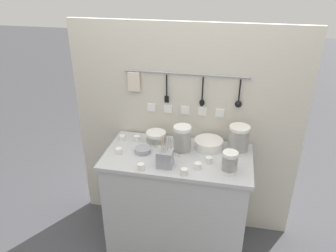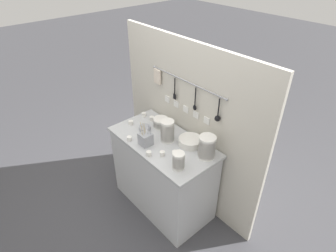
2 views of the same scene
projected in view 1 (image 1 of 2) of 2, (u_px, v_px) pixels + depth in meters
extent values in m
plane|color=#424247|center=(177.00, 241.00, 2.99)|extent=(20.00, 20.00, 0.00)
cube|color=#B7BABC|center=(178.00, 157.00, 2.59)|extent=(1.16, 0.61, 0.03)
cube|color=#B7BABC|center=(177.00, 202.00, 2.80)|extent=(1.12, 0.59, 0.89)
cube|color=beige|center=(185.00, 133.00, 2.87)|extent=(1.96, 0.04, 1.89)
cylinder|color=#93969E|center=(186.00, 74.00, 2.60)|extent=(0.99, 0.01, 0.01)
sphere|color=#93969E|center=(126.00, 70.00, 2.69)|extent=(0.02, 0.02, 0.02)
sphere|color=#93969E|center=(250.00, 78.00, 2.51)|extent=(0.02, 0.02, 0.02)
cube|color=beige|center=(134.00, 82.00, 2.71)|extent=(0.10, 0.02, 0.16)
cylinder|color=#93969E|center=(134.00, 71.00, 2.68)|extent=(0.01, 0.01, 0.02)
cylinder|color=black|center=(167.00, 86.00, 2.67)|extent=(0.01, 0.01, 0.19)
cube|color=black|center=(167.00, 99.00, 2.72)|extent=(0.04, 0.01, 0.06)
cylinder|color=#93969E|center=(167.00, 74.00, 2.63)|extent=(0.01, 0.01, 0.02)
cylinder|color=black|center=(203.00, 89.00, 2.61)|extent=(0.01, 0.01, 0.19)
ellipsoid|color=black|center=(202.00, 103.00, 2.67)|extent=(0.04, 0.02, 0.06)
cylinder|color=#93969E|center=(203.00, 76.00, 2.58)|extent=(0.01, 0.01, 0.02)
cylinder|color=black|center=(240.00, 91.00, 2.56)|extent=(0.01, 0.01, 0.19)
sphere|color=black|center=(238.00, 104.00, 2.61)|extent=(0.06, 0.06, 0.06)
cylinder|color=#93969E|center=(241.00, 78.00, 2.52)|extent=(0.01, 0.01, 0.02)
cube|color=white|center=(151.00, 107.00, 2.80)|extent=(0.07, 0.01, 0.07)
cube|color=white|center=(168.00, 109.00, 2.78)|extent=(0.07, 0.01, 0.07)
cube|color=white|center=(185.00, 110.00, 2.75)|extent=(0.07, 0.01, 0.07)
cube|color=white|center=(202.00, 112.00, 2.72)|extent=(0.07, 0.01, 0.07)
cube|color=white|center=(220.00, 113.00, 2.70)|extent=(0.07, 0.01, 0.07)
cylinder|color=silver|center=(156.00, 140.00, 2.75)|extent=(0.17, 0.17, 0.05)
cylinder|color=silver|center=(156.00, 138.00, 2.74)|extent=(0.17, 0.17, 0.05)
cylinder|color=silver|center=(156.00, 135.00, 2.72)|extent=(0.17, 0.17, 0.05)
cylinder|color=silver|center=(238.00, 149.00, 2.62)|extent=(0.16, 0.16, 0.05)
cylinder|color=silver|center=(238.00, 146.00, 2.61)|extent=(0.16, 0.16, 0.05)
cylinder|color=silver|center=(238.00, 144.00, 2.60)|extent=(0.16, 0.16, 0.05)
cylinder|color=silver|center=(238.00, 141.00, 2.59)|extent=(0.16, 0.16, 0.05)
cylinder|color=silver|center=(239.00, 138.00, 2.58)|extent=(0.16, 0.16, 0.05)
cylinder|color=silver|center=(239.00, 135.00, 2.56)|extent=(0.16, 0.16, 0.05)
cylinder|color=silver|center=(239.00, 132.00, 2.55)|extent=(0.16, 0.16, 0.05)
cylinder|color=silver|center=(240.00, 129.00, 2.54)|extent=(0.16, 0.16, 0.05)
cylinder|color=silver|center=(182.00, 150.00, 2.60)|extent=(0.14, 0.14, 0.05)
cylinder|color=silver|center=(182.00, 147.00, 2.59)|extent=(0.14, 0.14, 0.05)
cylinder|color=silver|center=(182.00, 143.00, 2.58)|extent=(0.14, 0.14, 0.05)
cylinder|color=silver|center=(182.00, 140.00, 2.56)|extent=(0.14, 0.14, 0.05)
cylinder|color=silver|center=(182.00, 137.00, 2.55)|extent=(0.14, 0.14, 0.05)
cylinder|color=silver|center=(182.00, 133.00, 2.54)|extent=(0.14, 0.14, 0.05)
cylinder|color=silver|center=(182.00, 130.00, 2.52)|extent=(0.14, 0.14, 0.05)
cylinder|color=silver|center=(229.00, 169.00, 2.36)|extent=(0.11, 0.11, 0.05)
cylinder|color=silver|center=(229.00, 166.00, 2.35)|extent=(0.11, 0.11, 0.05)
cylinder|color=silver|center=(230.00, 162.00, 2.33)|extent=(0.11, 0.11, 0.05)
cylinder|color=silver|center=(230.00, 159.00, 2.32)|extent=(0.11, 0.11, 0.05)
cylinder|color=silver|center=(230.00, 156.00, 2.31)|extent=(0.11, 0.11, 0.05)
cylinder|color=silver|center=(208.00, 147.00, 2.69)|extent=(0.23, 0.23, 0.01)
cylinder|color=silver|center=(209.00, 146.00, 2.68)|extent=(0.23, 0.23, 0.01)
cylinder|color=silver|center=(209.00, 145.00, 2.68)|extent=(0.23, 0.23, 0.01)
cylinder|color=silver|center=(209.00, 144.00, 2.68)|extent=(0.23, 0.23, 0.01)
cylinder|color=silver|center=(209.00, 143.00, 2.67)|extent=(0.23, 0.23, 0.01)
cylinder|color=silver|center=(209.00, 142.00, 2.67)|extent=(0.23, 0.23, 0.01)
cylinder|color=silver|center=(209.00, 140.00, 2.66)|extent=(0.23, 0.23, 0.01)
cylinder|color=#93969E|center=(143.00, 150.00, 2.62)|extent=(0.13, 0.13, 0.04)
cube|color=#93969E|center=(165.00, 158.00, 2.42)|extent=(0.11, 0.11, 0.13)
cylinder|color=#C6B793|center=(162.00, 150.00, 2.37)|extent=(0.01, 0.01, 0.17)
cylinder|color=#C6B793|center=(165.00, 150.00, 2.37)|extent=(0.02, 0.02, 0.16)
cylinder|color=#C6B793|center=(163.00, 147.00, 2.40)|extent=(0.01, 0.03, 0.18)
cylinder|color=#C6B793|center=(164.00, 148.00, 2.34)|extent=(0.02, 0.02, 0.21)
cylinder|color=#93969E|center=(168.00, 147.00, 2.40)|extent=(0.02, 0.03, 0.17)
cylinder|color=#93969E|center=(171.00, 147.00, 2.41)|extent=(0.01, 0.03, 0.16)
cylinder|color=#C6B793|center=(162.00, 147.00, 2.39)|extent=(0.02, 0.01, 0.17)
cylinder|color=silver|center=(184.00, 172.00, 2.34)|extent=(0.05, 0.05, 0.05)
cylinder|color=silver|center=(141.00, 167.00, 2.40)|extent=(0.05, 0.05, 0.05)
cylinder|color=silver|center=(119.00, 151.00, 2.60)|extent=(0.05, 0.05, 0.05)
cylinder|color=silver|center=(209.00, 160.00, 2.48)|extent=(0.05, 0.05, 0.05)
cylinder|color=silver|center=(198.00, 166.00, 2.41)|extent=(0.05, 0.05, 0.05)
cylinder|color=silver|center=(122.00, 138.00, 2.79)|extent=(0.05, 0.05, 0.05)
cylinder|color=silver|center=(137.00, 138.00, 2.78)|extent=(0.05, 0.05, 0.05)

